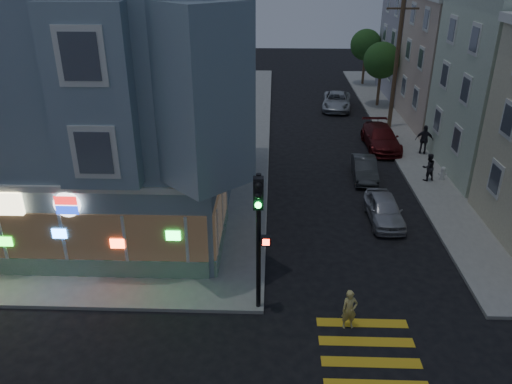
# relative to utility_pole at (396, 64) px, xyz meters

# --- Properties ---
(ground) EXTENTS (120.00, 120.00, 0.00)m
(ground) POSITION_rel_utility_pole_xyz_m (-12.00, -24.00, -4.80)
(ground) COLOR black
(ground) RESTS_ON ground
(sidewalk_nw) EXTENTS (33.00, 42.00, 0.15)m
(sidewalk_nw) POSITION_rel_utility_pole_xyz_m (-25.50, -1.00, -4.72)
(sidewalk_nw) COLOR gray
(sidewalk_nw) RESTS_ON ground
(corner_building) EXTENTS (14.60, 14.60, 11.40)m
(corner_building) POSITION_rel_utility_pole_xyz_m (-18.00, -13.02, 1.02)
(corner_building) COLOR gray
(corner_building) RESTS_ON sidewalk_nw
(row_house_c) EXTENTS (12.00, 8.60, 9.00)m
(row_house_c) POSITION_rel_utility_pole_xyz_m (7.50, 1.00, -0.15)
(row_house_c) COLOR #BFA693
(row_house_c) RESTS_ON sidewalk_ne
(row_house_d) EXTENTS (12.00, 8.60, 10.50)m
(row_house_d) POSITION_rel_utility_pole_xyz_m (7.50, 10.00, 0.60)
(row_house_d) COLOR #918E9C
(row_house_d) RESTS_ON sidewalk_ne
(utility_pole) EXTENTS (2.20, 0.30, 9.00)m
(utility_pole) POSITION_rel_utility_pole_xyz_m (0.00, 0.00, 0.00)
(utility_pole) COLOR #4C3826
(utility_pole) RESTS_ON sidewalk_ne
(street_tree_near) EXTENTS (3.00, 3.00, 5.30)m
(street_tree_near) POSITION_rel_utility_pole_xyz_m (0.20, 6.00, -0.86)
(street_tree_near) COLOR #4C3826
(street_tree_near) RESTS_ON sidewalk_ne
(street_tree_far) EXTENTS (3.00, 3.00, 5.30)m
(street_tree_far) POSITION_rel_utility_pole_xyz_m (0.20, 14.00, -0.86)
(street_tree_far) COLOR #4C3826
(street_tree_far) RESTS_ON sidewalk_ne
(running_child) EXTENTS (0.60, 0.45, 1.50)m
(running_child) POSITION_rel_utility_pole_xyz_m (-6.02, -22.56, -4.05)
(running_child) COLOR #CCBA68
(running_child) RESTS_ON ground
(pedestrian_a) EXTENTS (0.92, 0.81, 1.60)m
(pedestrian_a) POSITION_rel_utility_pole_xyz_m (0.10, -9.98, -3.85)
(pedestrian_a) COLOR black
(pedestrian_a) RESTS_ON sidewalk_ne
(pedestrian_b) EXTENTS (1.19, 0.73, 1.89)m
(pedestrian_b) POSITION_rel_utility_pole_xyz_m (1.00, -5.69, -3.70)
(pedestrian_b) COLOR #23222A
(pedestrian_b) RESTS_ON sidewalk_ne
(parked_car_a) EXTENTS (1.61, 3.85, 1.30)m
(parked_car_a) POSITION_rel_utility_pole_xyz_m (-3.29, -14.73, -4.15)
(parked_car_a) COLOR #AFB1B7
(parked_car_a) RESTS_ON ground
(parked_car_b) EXTENTS (1.49, 3.75, 1.21)m
(parked_car_b) POSITION_rel_utility_pole_xyz_m (-3.40, -9.53, -4.19)
(parked_car_b) COLOR #353839
(parked_car_b) RESTS_ON ground
(parked_car_c) EXTENTS (2.19, 5.12, 1.47)m
(parked_car_c) POSITION_rel_utility_pole_xyz_m (-1.48, -4.33, -4.06)
(parked_car_c) COLOR #571415
(parked_car_c) RESTS_ON ground
(parked_car_d) EXTENTS (2.90, 5.19, 1.37)m
(parked_car_d) POSITION_rel_utility_pole_xyz_m (-3.40, 5.17, -4.11)
(parked_car_d) COLOR #ADB2B8
(parked_car_d) RESTS_ON ground
(traffic_signal) EXTENTS (0.61, 0.59, 5.28)m
(traffic_signal) POSITION_rel_utility_pole_xyz_m (-9.18, -21.83, -1.08)
(traffic_signal) COLOR black
(traffic_signal) RESTS_ON sidewalk_nw
(fire_hydrant) EXTENTS (0.46, 0.26, 0.79)m
(fire_hydrant) POSITION_rel_utility_pole_xyz_m (1.00, -9.87, -4.23)
(fire_hydrant) COLOR silver
(fire_hydrant) RESTS_ON sidewalk_ne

